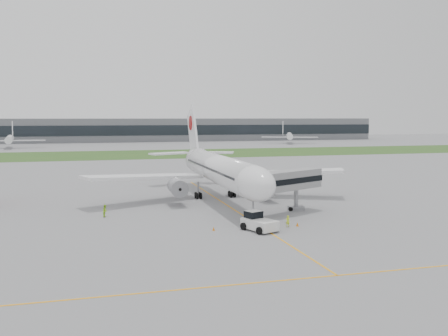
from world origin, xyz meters
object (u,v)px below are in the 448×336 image
object	(u,v)px
jet_bridge	(283,182)
ground_crew_near	(288,221)
airliner	(218,168)
pushback_tug	(258,222)

from	to	relation	value
jet_bridge	ground_crew_near	world-z (taller)	jet_bridge
ground_crew_near	airliner	bearing A→B (deg)	-90.59
pushback_tug	jet_bridge	distance (m)	12.61
pushback_tug	ground_crew_near	bearing A→B (deg)	-10.75
airliner	pushback_tug	size ratio (longest dim) A/B	9.93
ground_crew_near	pushback_tug	bearing A→B (deg)	2.00
pushback_tug	jet_bridge	size ratio (longest dim) A/B	0.39
airliner	pushback_tug	world-z (taller)	airliner
airliner	jet_bridge	size ratio (longest dim) A/B	3.90
airliner	ground_crew_near	size ratio (longest dim) A/B	34.66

